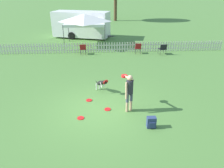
% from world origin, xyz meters
% --- Properties ---
extents(ground_plane, '(240.00, 240.00, 0.00)m').
position_xyz_m(ground_plane, '(0.00, 0.00, 0.00)').
color(ground_plane, '#4C7A38').
extents(handler_person, '(0.45, 1.07, 1.56)m').
position_xyz_m(handler_person, '(1.21, -0.11, 0.98)').
color(handler_person, tan).
rests_on(handler_person, ground_plane).
extents(leaping_dog, '(0.66, 0.97, 0.78)m').
position_xyz_m(leaping_dog, '(0.14, 1.64, 0.47)').
color(leaping_dog, black).
rests_on(leaping_dog, ground_plane).
extents(frisbee_near_handler, '(0.26, 0.26, 0.02)m').
position_xyz_m(frisbee_near_handler, '(-0.71, -0.59, 0.01)').
color(frisbee_near_handler, red).
rests_on(frisbee_near_handler, ground_plane).
extents(frisbee_near_dog, '(0.26, 0.26, 0.02)m').
position_xyz_m(frisbee_near_dog, '(0.35, -0.01, 0.01)').
color(frisbee_near_dog, red).
rests_on(frisbee_near_dog, ground_plane).
extents(frisbee_midfield, '(0.26, 0.26, 0.02)m').
position_xyz_m(frisbee_midfield, '(-0.43, 0.82, 0.01)').
color(frisbee_midfield, red).
rests_on(frisbee_midfield, ground_plane).
extents(backpack_on_grass, '(0.32, 0.25, 0.42)m').
position_xyz_m(backpack_on_grass, '(1.86, -1.35, 0.21)').
color(backpack_on_grass, navy).
rests_on(backpack_on_grass, ground_plane).
extents(picket_fence, '(19.50, 0.04, 0.75)m').
position_xyz_m(picket_fence, '(0.00, 8.40, 0.38)').
color(picket_fence, beige).
rests_on(picket_fence, ground_plane).
extents(folding_chair_blue_left, '(0.56, 0.58, 0.78)m').
position_xyz_m(folding_chair_blue_left, '(4.77, 7.54, 0.46)').
color(folding_chair_blue_left, '#333338').
rests_on(folding_chair_blue_left, ground_plane).
extents(folding_chair_center, '(0.45, 0.47, 0.78)m').
position_xyz_m(folding_chair_center, '(-1.05, 7.93, 0.47)').
color(folding_chair_center, '#333338').
rests_on(folding_chair_center, ground_plane).
extents(folding_chair_green_right, '(0.46, 0.48, 0.80)m').
position_xyz_m(folding_chair_green_right, '(3.00, 7.85, 0.48)').
color(folding_chair_green_right, '#333338').
rests_on(folding_chair_green_right, ground_plane).
extents(canopy_tent_main, '(3.18, 3.18, 2.60)m').
position_xyz_m(canopy_tent_main, '(-0.97, 10.55, 2.18)').
color(canopy_tent_main, '#333338').
rests_on(canopy_tent_main, ground_plane).
extents(equipment_trailer, '(6.10, 3.43, 2.44)m').
position_xyz_m(equipment_trailer, '(-1.47, 13.70, 1.29)').
color(equipment_trailer, white).
rests_on(equipment_trailer, ground_plane).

